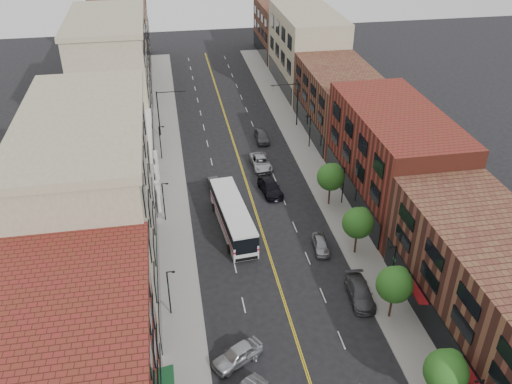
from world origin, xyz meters
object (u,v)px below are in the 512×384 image
city_bus (233,215)px  car_parked_mid (360,293)px  car_lane_a (270,187)px  car_angle_a (237,355)px  car_parked_far (321,244)px  car_lane_c (262,136)px  car_lane_behind (215,184)px  car_lane_b (261,162)px

city_bus → car_parked_mid: size_ratio=2.45×
car_parked_mid → car_lane_a: bearing=107.1°
car_angle_a → car_parked_far: bearing=112.0°
car_parked_far → car_lane_a: car_lane_a is taller
city_bus → car_parked_far: bearing=-36.9°
city_bus → car_lane_c: 23.86m
car_lane_c → car_angle_a: bearing=-102.1°
city_bus → car_lane_c: (7.61, 22.59, -1.12)m
car_angle_a → car_parked_mid: bearing=84.7°
car_angle_a → car_lane_behind: (1.30, 29.31, -0.14)m
city_bus → car_parked_mid: (10.64, -13.95, -1.16)m
city_bus → car_angle_a: (-2.36, -19.65, -1.14)m
car_lane_b → car_angle_a: bearing=-105.5°
car_parked_far → car_lane_a: (-3.17, 12.92, 0.12)m
car_lane_behind → car_lane_a: car_lane_a is taller
car_parked_far → car_lane_b: (-3.10, 19.88, 0.08)m
city_bus → car_lane_behind: 9.81m
car_angle_a → car_parked_mid: 14.19m
car_lane_b → car_lane_c: bearing=76.9°
car_angle_a → car_parked_mid: car_angle_a is taller
car_lane_behind → car_angle_a: bearing=81.0°
car_parked_far → car_parked_mid: bearing=-73.3°
car_angle_a → car_lane_a: size_ratio=0.84×
car_parked_far → car_lane_a: 13.30m
car_angle_a → car_parked_mid: (13.00, 5.69, -0.02)m
city_bus → car_lane_b: size_ratio=2.36×
car_parked_far → car_lane_c: car_lane_c is taller
car_parked_mid → car_lane_c: size_ratio=1.12×
car_lane_behind → car_lane_c: size_ratio=0.83×
car_lane_a → car_parked_mid: bearing=-84.5°
car_lane_a → car_parked_far: bearing=-83.3°
city_bus → car_parked_far: 10.71m
city_bus → car_lane_a: 9.44m
car_angle_a → city_bus: bearing=144.2°
car_angle_a → car_lane_c: bearing=137.8°
car_parked_mid → car_lane_b: (-4.70, 28.22, -0.00)m
car_parked_mid → car_lane_b: bearing=103.9°
city_bus → car_parked_mid: city_bus is taller
car_angle_a → car_lane_behind: size_ratio=1.18×
car_lane_c → car_parked_far: bearing=-85.9°
car_parked_far → car_lane_behind: bearing=129.3°
car_parked_mid → car_angle_a: bearing=-151.9°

